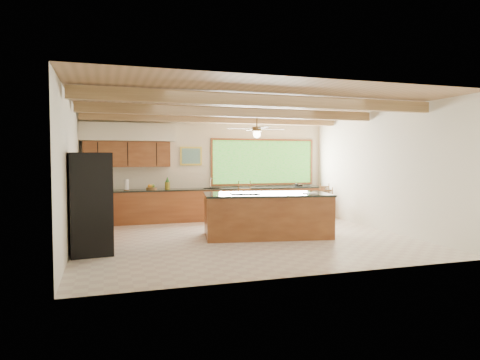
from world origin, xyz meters
name	(u,v)px	position (x,y,z in m)	size (l,w,h in m)	color
ground	(243,238)	(0.00, 0.00, 0.00)	(7.20, 7.20, 0.00)	beige
room_shell	(228,140)	(-0.17, 0.65, 2.21)	(7.27, 6.54, 3.02)	beige
counter_run	(187,206)	(-0.82, 2.52, 0.46)	(7.12, 3.10, 1.27)	brown
island	(267,215)	(0.57, 0.01, 0.50)	(3.03, 1.81, 1.01)	brown
refrigerator	(90,204)	(-3.22, -0.70, 0.95)	(0.81, 0.79, 1.90)	black
bar_stool_a	(266,204)	(1.15, 1.55, 0.57)	(0.46, 0.46, 0.97)	brown
bar_stool_b	(244,197)	(0.81, 2.39, 0.69)	(0.48, 0.48, 1.16)	brown
bar_stool_c	(326,201)	(2.94, 1.55, 0.58)	(0.39, 0.39, 0.98)	brown
bar_stool_d	(323,197)	(3.30, 2.39, 0.61)	(0.37, 0.37, 1.03)	brown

